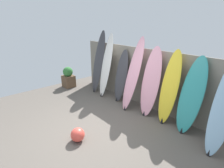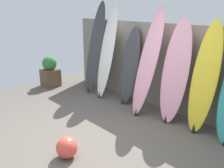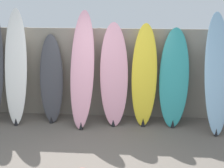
# 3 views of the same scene
# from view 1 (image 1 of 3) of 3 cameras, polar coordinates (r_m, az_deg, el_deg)

# --- Properties ---
(ground) EXTENTS (7.68, 7.68, 0.00)m
(ground) POSITION_cam_1_polar(r_m,az_deg,el_deg) (4.50, -4.99, -14.87)
(ground) COLOR #5B544C
(fence_back) EXTENTS (6.08, 0.11, 1.80)m
(fence_back) POSITION_cam_1_polar(r_m,az_deg,el_deg) (5.39, 12.14, 1.52)
(fence_back) COLOR gray
(fence_back) RESTS_ON ground
(surfboard_charcoal_0) EXTENTS (0.52, 0.59, 2.26)m
(surfboard_charcoal_0) POSITION_cam_1_polar(r_m,az_deg,el_deg) (6.52, -4.43, 7.07)
(surfboard_charcoal_0) COLOR #38383D
(surfboard_charcoal_0) RESTS_ON ground
(surfboard_white_1) EXTENTS (0.44, 0.59, 2.19)m
(surfboard_white_1) POSITION_cam_1_polar(r_m,az_deg,el_deg) (6.10, -1.89, 5.93)
(surfboard_white_1) COLOR white
(surfboard_white_1) RESTS_ON ground
(surfboard_charcoal_2) EXTENTS (0.50, 0.51, 1.70)m
(surfboard_charcoal_2) POSITION_cam_1_polar(r_m,az_deg,el_deg) (5.76, 3.03, 2.56)
(surfboard_charcoal_2) COLOR #38383D
(surfboard_charcoal_2) RESTS_ON ground
(surfboard_pink_3) EXTENTS (0.50, 0.76, 2.16)m
(surfboard_pink_3) POSITION_cam_1_polar(r_m,az_deg,el_deg) (5.18, 6.89, 3.10)
(surfboard_pink_3) COLOR pink
(surfboard_pink_3) RESTS_ON ground
(surfboard_pink_4) EXTENTS (0.57, 0.52, 1.94)m
(surfboard_pink_4) POSITION_cam_1_polar(r_m,az_deg,el_deg) (4.92, 12.52, 0.47)
(surfboard_pink_4) COLOR pink
(surfboard_pink_4) RESTS_ON ground
(surfboard_yellow_5) EXTENTS (0.50, 0.47, 1.93)m
(surfboard_yellow_5) POSITION_cam_1_polar(r_m,az_deg,el_deg) (4.65, 18.24, -1.33)
(surfboard_yellow_5) COLOR yellow
(surfboard_yellow_5) RESTS_ON ground
(surfboard_teal_6) EXTENTS (0.59, 0.55, 1.85)m
(surfboard_teal_6) POSITION_cam_1_polar(r_m,az_deg,el_deg) (4.45, 24.44, -3.67)
(surfboard_teal_6) COLOR teal
(surfboard_teal_6) RESTS_ON ground
(planter_box) EXTENTS (0.45, 0.42, 0.83)m
(planter_box) POSITION_cam_1_polar(r_m,az_deg,el_deg) (7.32, -14.07, 2.10)
(planter_box) COLOR brown
(planter_box) RESTS_ON ground
(beach_ball) EXTENTS (0.32, 0.32, 0.32)m
(beach_ball) POSITION_cam_1_polar(r_m,az_deg,el_deg) (4.14, -11.14, -15.95)
(beach_ball) COLOR #E54C3F
(beach_ball) RESTS_ON ground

